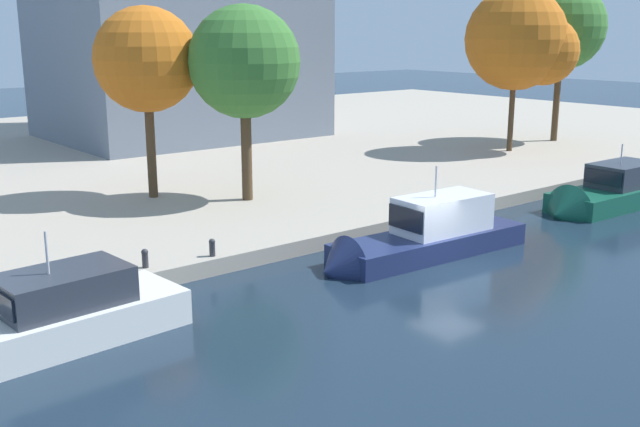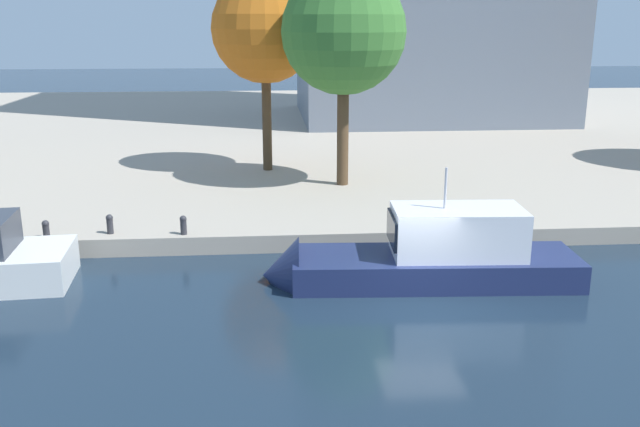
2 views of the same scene
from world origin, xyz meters
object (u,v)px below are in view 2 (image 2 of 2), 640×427
at_px(tree_0, 341,34).
at_px(tree_2, 263,27).
at_px(mooring_bollard_0, 110,223).
at_px(mooring_bollard_1, 183,224).
at_px(motor_yacht_2, 418,262).
at_px(mooring_bollard_2, 46,228).

xyz_separation_m(tree_0, tree_2, (-3.56, 3.59, 0.26)).
height_order(mooring_bollard_0, tree_0, tree_0).
height_order(mooring_bollard_1, tree_0, tree_0).
bearing_deg(motor_yacht_2, mooring_bollard_2, -12.79).
relative_size(motor_yacht_2, tree_0, 1.04).
bearing_deg(mooring_bollard_1, tree_0, 49.29).
bearing_deg(mooring_bollard_0, tree_2, 62.12).
height_order(mooring_bollard_0, mooring_bollard_1, mooring_bollard_0).
distance_m(mooring_bollard_2, tree_0, 15.44).
bearing_deg(mooring_bollard_2, tree_0, 33.76).
distance_m(motor_yacht_2, tree_0, 13.48).
relative_size(mooring_bollard_1, mooring_bollard_2, 1.09).
relative_size(motor_yacht_2, mooring_bollard_0, 14.17).
distance_m(mooring_bollard_0, tree_2, 14.21).
bearing_deg(tree_2, mooring_bollard_0, -117.88).
height_order(motor_yacht_2, mooring_bollard_0, motor_yacht_2).
bearing_deg(motor_yacht_2, mooring_bollard_0, -17.47).
height_order(tree_0, tree_2, tree_0).
bearing_deg(tree_2, tree_0, -45.21).
relative_size(tree_0, tree_2, 1.01).
bearing_deg(tree_2, mooring_bollard_2, -125.29).
xyz_separation_m(motor_yacht_2, mooring_bollard_0, (-10.72, 4.03, 0.39)).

